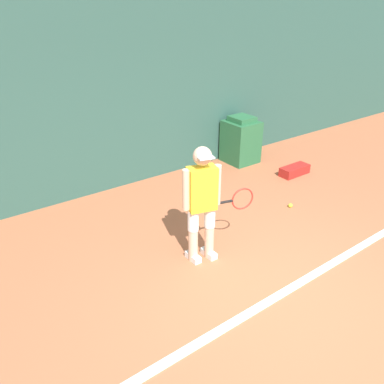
% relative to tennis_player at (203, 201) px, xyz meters
% --- Properties ---
extents(ground_plane, '(24.00, 24.00, 0.00)m').
position_rel_tennis_player_xyz_m(ground_plane, '(0.30, -1.18, -0.84)').
color(ground_plane, '#B76642').
extents(back_wall, '(24.00, 0.10, 3.11)m').
position_rel_tennis_player_xyz_m(back_wall, '(0.30, 2.61, 0.71)').
color(back_wall, '#2D564C').
rests_on(back_wall, ground_plane).
extents(court_baseline, '(21.60, 0.10, 0.01)m').
position_rel_tennis_player_xyz_m(court_baseline, '(0.30, -1.08, -0.83)').
color(court_baseline, white).
rests_on(court_baseline, ground_plane).
extents(tennis_player, '(0.91, 0.35, 1.52)m').
position_rel_tennis_player_xyz_m(tennis_player, '(0.00, 0.00, 0.00)').
color(tennis_player, beige).
rests_on(tennis_player, ground_plane).
extents(tennis_ball, '(0.07, 0.07, 0.07)m').
position_rel_tennis_player_xyz_m(tennis_ball, '(1.97, 0.23, -0.81)').
color(tennis_ball, '#D1E533').
rests_on(tennis_ball, ground_plane).
extents(covered_chair, '(0.61, 0.63, 0.95)m').
position_rel_tennis_player_xyz_m(covered_chair, '(2.66, 2.19, -0.39)').
color(covered_chair, '#28663D').
rests_on(covered_chair, ground_plane).
extents(equipment_bag, '(0.62, 0.25, 0.17)m').
position_rel_tennis_player_xyz_m(equipment_bag, '(3.05, 1.06, -0.75)').
color(equipment_bag, '#B2231E').
rests_on(equipment_bag, ground_plane).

